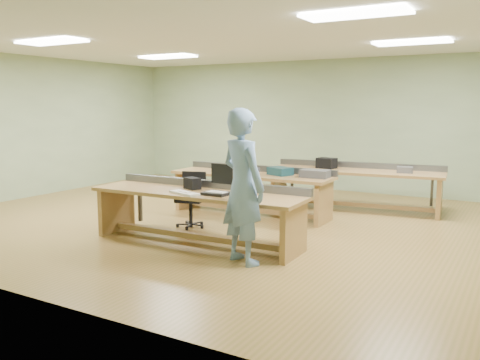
{
  "coord_description": "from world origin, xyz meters",
  "views": [
    {
      "loc": [
        4.34,
        -7.24,
        1.96
      ],
      "look_at": [
        0.49,
        -0.6,
        0.83
      ],
      "focal_mm": 38.0,
      "sensor_mm": 36.0,
      "label": 1
    }
  ],
  "objects_px": {
    "workbench_back": "(355,180)",
    "person": "(243,187)",
    "parts_bin_teal": "(280,171)",
    "parts_bin_grey": "(315,174)",
    "workbench_front": "(198,204)",
    "workbench_mid": "(252,184)",
    "task_chair": "(192,207)",
    "camera_bag": "(192,183)",
    "mug": "(256,170)",
    "laptop_base": "(217,193)",
    "drinks_can": "(234,169)"
  },
  "relations": [
    {
      "from": "workbench_back",
      "to": "mug",
      "type": "height_order",
      "value": "workbench_back"
    },
    {
      "from": "camera_bag",
      "to": "person",
      "type": "bearing_deg",
      "value": -4.54
    },
    {
      "from": "drinks_can",
      "to": "parts_bin_teal",
      "type": "bearing_deg",
      "value": 7.69
    },
    {
      "from": "workbench_front",
      "to": "camera_bag",
      "type": "height_order",
      "value": "camera_bag"
    },
    {
      "from": "workbench_front",
      "to": "workbench_mid",
      "type": "height_order",
      "value": "same"
    },
    {
      "from": "laptop_base",
      "to": "parts_bin_teal",
      "type": "relative_size",
      "value": 0.89
    },
    {
      "from": "parts_bin_teal",
      "to": "parts_bin_grey",
      "type": "height_order",
      "value": "parts_bin_teal"
    },
    {
      "from": "drinks_can",
      "to": "workbench_back",
      "type": "bearing_deg",
      "value": 39.26
    },
    {
      "from": "parts_bin_grey",
      "to": "mug",
      "type": "distance_m",
      "value": 1.1
    },
    {
      "from": "workbench_front",
      "to": "camera_bag",
      "type": "xyz_separation_m",
      "value": [
        -0.18,
        0.12,
        0.27
      ]
    },
    {
      "from": "workbench_back",
      "to": "laptop_base",
      "type": "distance_m",
      "value": 3.68
    },
    {
      "from": "workbench_mid",
      "to": "drinks_can",
      "type": "relative_size",
      "value": 25.4
    },
    {
      "from": "person",
      "to": "workbench_front",
      "type": "bearing_deg",
      "value": -2.23
    },
    {
      "from": "workbench_back",
      "to": "laptop_base",
      "type": "height_order",
      "value": "workbench_back"
    },
    {
      "from": "parts_bin_grey",
      "to": "mug",
      "type": "xyz_separation_m",
      "value": [
        -1.1,
        -0.05,
        -0.01
      ]
    },
    {
      "from": "person",
      "to": "mug",
      "type": "bearing_deg",
      "value": -41.59
    },
    {
      "from": "workbench_front",
      "to": "task_chair",
      "type": "height_order",
      "value": "task_chair"
    },
    {
      "from": "workbench_back",
      "to": "task_chair",
      "type": "height_order",
      "value": "task_chair"
    },
    {
      "from": "camera_bag",
      "to": "mug",
      "type": "xyz_separation_m",
      "value": [
        -0.0,
        1.98,
        -0.03
      ]
    },
    {
      "from": "laptop_base",
      "to": "parts_bin_grey",
      "type": "height_order",
      "value": "parts_bin_grey"
    },
    {
      "from": "person",
      "to": "camera_bag",
      "type": "bearing_deg",
      "value": -3.35
    },
    {
      "from": "camera_bag",
      "to": "mug",
      "type": "bearing_deg",
      "value": 112.34
    },
    {
      "from": "task_chair",
      "to": "mug",
      "type": "xyz_separation_m",
      "value": [
        0.47,
        1.34,
        0.48
      ]
    },
    {
      "from": "task_chair",
      "to": "parts_bin_teal",
      "type": "xyz_separation_m",
      "value": [
        0.93,
        1.37,
        0.49
      ]
    },
    {
      "from": "laptop_base",
      "to": "task_chair",
      "type": "xyz_separation_m",
      "value": [
        -1.04,
        0.87,
        -0.44
      ]
    },
    {
      "from": "camera_bag",
      "to": "drinks_can",
      "type": "distance_m",
      "value": 1.93
    },
    {
      "from": "person",
      "to": "laptop_base",
      "type": "relative_size",
      "value": 5.57
    },
    {
      "from": "parts_bin_grey",
      "to": "drinks_can",
      "type": "relative_size",
      "value": 4.05
    },
    {
      "from": "workbench_front",
      "to": "camera_bag",
      "type": "bearing_deg",
      "value": 145.39
    },
    {
      "from": "workbench_front",
      "to": "mug",
      "type": "distance_m",
      "value": 2.11
    },
    {
      "from": "workbench_back",
      "to": "person",
      "type": "relative_size",
      "value": 1.7
    },
    {
      "from": "workbench_mid",
      "to": "laptop_base",
      "type": "bearing_deg",
      "value": -73.68
    },
    {
      "from": "workbench_front",
      "to": "camera_bag",
      "type": "relative_size",
      "value": 13.06
    },
    {
      "from": "parts_bin_teal",
      "to": "drinks_can",
      "type": "distance_m",
      "value": 0.88
    },
    {
      "from": "laptop_base",
      "to": "parts_bin_grey",
      "type": "relative_size",
      "value": 0.73
    },
    {
      "from": "task_chair",
      "to": "drinks_can",
      "type": "distance_m",
      "value": 1.34
    },
    {
      "from": "person",
      "to": "mug",
      "type": "relative_size",
      "value": 14.09
    },
    {
      "from": "laptop_base",
      "to": "parts_bin_teal",
      "type": "bearing_deg",
      "value": 94.27
    },
    {
      "from": "parts_bin_teal",
      "to": "parts_bin_grey",
      "type": "bearing_deg",
      "value": 2.26
    },
    {
      "from": "workbench_mid",
      "to": "laptop_base",
      "type": "xyz_separation_m",
      "value": [
        0.65,
        -2.18,
        0.21
      ]
    },
    {
      "from": "parts_bin_grey",
      "to": "workbench_mid",
      "type": "bearing_deg",
      "value": -175.95
    },
    {
      "from": "task_chair",
      "to": "mug",
      "type": "distance_m",
      "value": 1.5
    },
    {
      "from": "laptop_base",
      "to": "workbench_back",
      "type": "bearing_deg",
      "value": 78.6
    },
    {
      "from": "task_chair",
      "to": "workbench_back",
      "type": "bearing_deg",
      "value": 38.05
    },
    {
      "from": "person",
      "to": "drinks_can",
      "type": "distance_m",
      "value": 2.97
    },
    {
      "from": "workbench_back",
      "to": "mug",
      "type": "xyz_separation_m",
      "value": [
        -1.39,
        -1.38,
        0.24
      ]
    },
    {
      "from": "laptop_base",
      "to": "person",
      "type": "bearing_deg",
      "value": -29.28
    },
    {
      "from": "person",
      "to": "drinks_can",
      "type": "bearing_deg",
      "value": -33.58
    },
    {
      "from": "workbench_mid",
      "to": "parts_bin_grey",
      "type": "distance_m",
      "value": 1.2
    },
    {
      "from": "laptop_base",
      "to": "drinks_can",
      "type": "distance_m",
      "value": 2.33
    }
  ]
}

